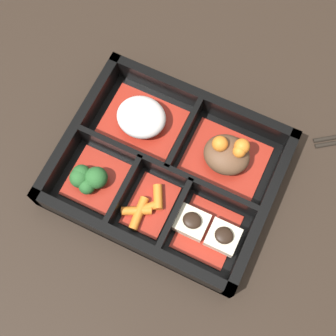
# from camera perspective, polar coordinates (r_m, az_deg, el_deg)

# --- Properties ---
(ground_plane) EXTENTS (3.00, 3.00, 0.00)m
(ground_plane) POSITION_cam_1_polar(r_m,az_deg,el_deg) (0.69, 0.00, -0.69)
(ground_plane) COLOR black
(bento_base) EXTENTS (0.30, 0.25, 0.01)m
(bento_base) POSITION_cam_1_polar(r_m,az_deg,el_deg) (0.68, 0.00, -0.55)
(bento_base) COLOR black
(bento_base) RESTS_ON ground_plane
(bento_rim) EXTENTS (0.30, 0.25, 0.05)m
(bento_rim) POSITION_cam_1_polar(r_m,az_deg,el_deg) (0.66, -0.12, -0.27)
(bento_rim) COLOR black
(bento_rim) RESTS_ON ground_plane
(bowl_rice) EXTENTS (0.12, 0.09, 0.04)m
(bowl_rice) POSITION_cam_1_polar(r_m,az_deg,el_deg) (0.69, -3.25, 6.03)
(bowl_rice) COLOR maroon
(bowl_rice) RESTS_ON bento_base
(bowl_stew) EXTENTS (0.12, 0.09, 0.06)m
(bowl_stew) POSITION_cam_1_polar(r_m,az_deg,el_deg) (0.67, 7.20, 1.59)
(bowl_stew) COLOR maroon
(bowl_stew) RESTS_ON bento_base
(bowl_greens) EXTENTS (0.08, 0.08, 0.04)m
(bowl_greens) POSITION_cam_1_polar(r_m,az_deg,el_deg) (0.67, -9.50, -1.23)
(bowl_greens) COLOR maroon
(bowl_greens) RESTS_ON bento_base
(bowl_carrots) EXTENTS (0.06, 0.08, 0.02)m
(bowl_carrots) POSITION_cam_1_polar(r_m,az_deg,el_deg) (0.66, -2.54, -4.68)
(bowl_carrots) COLOR maroon
(bowl_carrots) RESTS_ON bento_base
(bowl_tofu) EXTENTS (0.09, 0.08, 0.03)m
(bowl_tofu) POSITION_cam_1_polar(r_m,az_deg,el_deg) (0.65, 4.77, -7.56)
(bowl_tofu) COLOR maroon
(bowl_tofu) RESTS_ON bento_base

